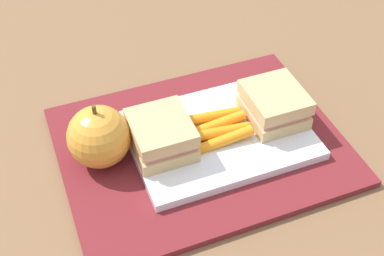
% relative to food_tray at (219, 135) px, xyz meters
% --- Properties ---
extents(ground_plane, '(2.40, 2.40, 0.00)m').
position_rel_food_tray_xyz_m(ground_plane, '(0.03, 0.00, -0.02)').
color(ground_plane, brown).
extents(lunchbag_mat, '(0.36, 0.28, 0.01)m').
position_rel_food_tray_xyz_m(lunchbag_mat, '(0.03, 0.00, -0.01)').
color(lunchbag_mat, maroon).
rests_on(lunchbag_mat, ground_plane).
extents(food_tray, '(0.23, 0.17, 0.01)m').
position_rel_food_tray_xyz_m(food_tray, '(0.00, 0.00, 0.00)').
color(food_tray, white).
rests_on(food_tray, lunchbag_mat).
extents(sandwich_half_left, '(0.07, 0.08, 0.04)m').
position_rel_food_tray_xyz_m(sandwich_half_left, '(-0.08, 0.00, 0.03)').
color(sandwich_half_left, tan).
rests_on(sandwich_half_left, food_tray).
extents(sandwich_half_right, '(0.07, 0.08, 0.04)m').
position_rel_food_tray_xyz_m(sandwich_half_right, '(0.08, 0.00, 0.03)').
color(sandwich_half_right, tan).
rests_on(sandwich_half_right, food_tray).
extents(carrot_sticks_bundle, '(0.08, 0.06, 0.02)m').
position_rel_food_tray_xyz_m(carrot_sticks_bundle, '(-0.00, 0.00, 0.01)').
color(carrot_sticks_bundle, orange).
rests_on(carrot_sticks_bundle, food_tray).
extents(apple, '(0.08, 0.08, 0.09)m').
position_rel_food_tray_xyz_m(apple, '(0.15, -0.02, 0.03)').
color(apple, gold).
rests_on(apple, lunchbag_mat).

